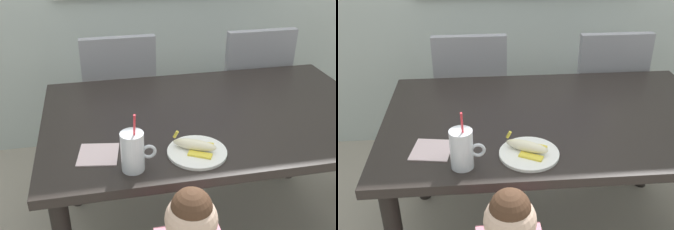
% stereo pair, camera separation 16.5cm
% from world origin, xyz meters
% --- Properties ---
extents(dining_table, '(1.53, 0.95, 0.75)m').
position_xyz_m(dining_table, '(0.00, 0.00, 0.66)').
color(dining_table, black).
rests_on(dining_table, ground).
extents(dining_chair_left, '(0.44, 0.44, 0.96)m').
position_xyz_m(dining_chair_left, '(-0.38, 0.69, 0.54)').
color(dining_chair_left, gray).
rests_on(dining_chair_left, ground).
extents(dining_chair_right, '(0.44, 0.45, 0.96)m').
position_xyz_m(dining_chair_right, '(0.46, 0.65, 0.54)').
color(dining_chair_right, gray).
rests_on(dining_chair_right, ground).
extents(milk_cup, '(0.13, 0.09, 0.25)m').
position_xyz_m(milk_cup, '(-0.41, -0.36, 0.82)').
color(milk_cup, silver).
rests_on(milk_cup, dining_table).
extents(snack_plate, '(0.23, 0.23, 0.01)m').
position_xyz_m(snack_plate, '(-0.16, -0.31, 0.76)').
color(snack_plate, white).
rests_on(snack_plate, dining_table).
extents(peeled_banana, '(0.17, 0.14, 0.07)m').
position_xyz_m(peeled_banana, '(-0.16, -0.30, 0.78)').
color(peeled_banana, '#F4EAC6').
rests_on(peeled_banana, snack_plate).
extents(paper_napkin, '(0.17, 0.17, 0.00)m').
position_xyz_m(paper_napkin, '(-0.53, -0.25, 0.76)').
color(paper_napkin, silver).
rests_on(paper_napkin, dining_table).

